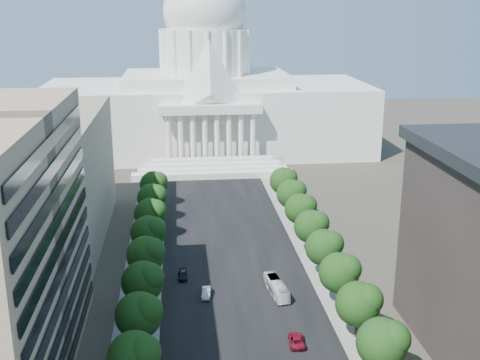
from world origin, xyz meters
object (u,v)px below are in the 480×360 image
object	(u,v)px
car_silver	(206,293)
car_red	(297,340)
car_dark_b	(183,275)
city_bus	(277,287)

from	to	relation	value
car_silver	car_red	size ratio (longest dim) A/B	0.88
car_dark_b	city_bus	xyz separation A→B (m)	(17.92, -8.87, 0.76)
car_red	car_dark_b	size ratio (longest dim) A/B	1.17
car_red	car_dark_b	xyz separation A→B (m)	(-18.34, 26.71, -0.08)
car_silver	car_dark_b	distance (m)	9.48
city_bus	car_silver	bearing A→B (deg)	170.32
car_dark_b	car_silver	bearing A→B (deg)	-61.28
car_dark_b	car_red	bearing A→B (deg)	-54.20
car_red	car_dark_b	distance (m)	32.40
car_red	car_dark_b	world-z (taller)	car_red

